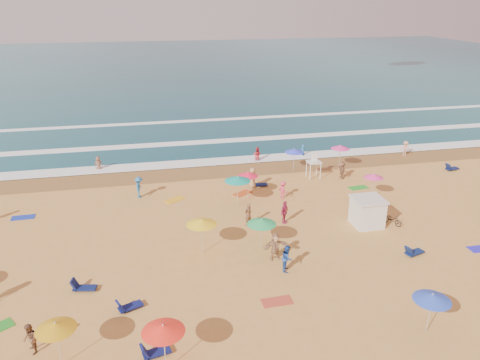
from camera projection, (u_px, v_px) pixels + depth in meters
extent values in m
plane|color=gold|center=(282.00, 226.00, 34.34)|extent=(220.00, 220.00, 0.00)
cube|color=#0C4756|center=(179.00, 67.00, 110.76)|extent=(220.00, 140.00, 0.18)
plane|color=olive|center=(245.00, 169.00, 45.71)|extent=(220.00, 220.00, 0.00)
cube|color=white|center=(240.00, 160.00, 47.95)|extent=(200.00, 2.20, 0.05)
cube|color=white|center=(227.00, 141.00, 54.32)|extent=(200.00, 1.60, 0.05)
cube|color=white|center=(214.00, 120.00, 63.41)|extent=(200.00, 1.20, 0.05)
cube|color=silver|center=(367.00, 213.00, 34.21)|extent=(2.00, 2.00, 2.00)
cube|color=silver|center=(369.00, 199.00, 33.82)|extent=(2.20, 2.20, 0.12)
imported|color=black|center=(392.00, 219.00, 34.52)|extent=(1.26, 1.66, 0.83)
cone|color=#13A28D|center=(238.00, 179.00, 36.82)|extent=(2.06, 2.06, 0.35)
cone|color=#F8378D|center=(374.00, 176.00, 38.05)|extent=(1.57, 1.57, 0.35)
cone|color=#FF2D1A|center=(163.00, 328.00, 20.32)|extent=(1.93, 1.93, 0.35)
cone|color=#F13593|center=(340.00, 147.00, 44.69)|extent=(1.77, 1.77, 0.35)
cone|color=blue|center=(432.00, 297.00, 22.79)|extent=(1.85, 1.85, 0.35)
cone|color=yellow|center=(201.00, 222.00, 30.01)|extent=(1.98, 1.98, 0.35)
cone|color=#29B25C|center=(262.00, 222.00, 30.62)|extent=(1.94, 1.94, 0.35)
cone|color=#3846FC|center=(294.00, 150.00, 44.35)|extent=(1.80, 1.80, 0.35)
cone|color=#D09611|center=(55.00, 326.00, 20.67)|extent=(1.80, 1.80, 0.35)
cone|color=#FF1A42|center=(248.00, 174.00, 38.42)|extent=(1.66, 1.66, 0.35)
cube|color=#0F194B|center=(85.00, 288.00, 26.81)|extent=(1.38, 0.80, 0.34)
cube|color=#101652|center=(157.00, 352.00, 21.97)|extent=(1.39, 0.83, 0.34)
cube|color=#101652|center=(131.00, 306.00, 25.20)|extent=(1.42, 1.01, 0.34)
cube|color=#0F1F4F|center=(415.00, 252.00, 30.52)|extent=(1.41, 0.91, 0.34)
cube|color=#0F1A4C|center=(452.00, 168.00, 45.34)|extent=(1.38, 0.79, 0.34)
cube|color=#101B52|center=(260.00, 184.00, 41.50)|extent=(1.34, 0.67, 0.34)
cube|color=#1B34AB|center=(23.00, 217.00, 35.68)|extent=(1.73, 0.92, 0.03)
cube|color=#EEA51A|center=(175.00, 200.00, 38.74)|extent=(1.89, 1.66, 0.03)
cube|color=#B9432B|center=(277.00, 301.00, 25.87)|extent=(1.73, 0.92, 0.03)
cube|color=#C14A18|center=(243.00, 193.00, 40.04)|extent=(1.89, 1.65, 0.03)
cube|color=green|center=(358.00, 188.00, 41.21)|extent=(1.78, 1.04, 0.03)
imported|color=tan|center=(405.00, 148.00, 49.22)|extent=(1.19, 0.97, 1.60)
imported|color=brown|center=(30.00, 339.00, 21.90)|extent=(0.84, 0.93, 1.57)
imported|color=tan|center=(252.00, 178.00, 40.89)|extent=(0.69, 0.97, 1.86)
imported|color=brown|center=(98.00, 164.00, 45.28)|extent=(0.83, 0.58, 1.61)
imported|color=tan|center=(275.00, 246.00, 29.73)|extent=(1.79, 0.86, 1.86)
imported|color=#E33858|center=(283.00, 190.00, 38.86)|extent=(0.87, 1.10, 1.50)
imported|color=#2670B2|center=(139.00, 187.00, 38.94)|extent=(0.87, 1.28, 1.82)
imported|color=#2248A0|center=(287.00, 258.00, 28.56)|extent=(0.90, 1.01, 1.71)
imported|color=#CB3240|center=(257.00, 155.00, 47.64)|extent=(1.07, 0.98, 1.77)
imported|color=brown|center=(248.00, 214.00, 34.21)|extent=(0.76, 0.67, 1.74)
imported|color=#BB2E5C|center=(284.00, 212.00, 34.55)|extent=(1.03, 1.05, 1.77)
imported|color=#926043|center=(342.00, 170.00, 43.11)|extent=(0.59, 1.56, 1.65)
imported|color=#2774B8|center=(303.00, 152.00, 49.18)|extent=(0.64, 0.52, 1.52)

